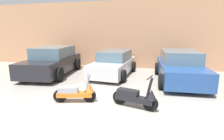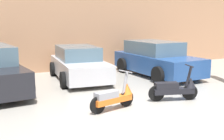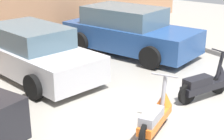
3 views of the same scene
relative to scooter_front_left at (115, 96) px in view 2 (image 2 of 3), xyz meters
name	(u,v)px [view 2 (image 2 of 3)]	position (x,y,z in m)	size (l,w,h in m)	color
ground_plane	(162,120)	(0.67, -1.15, -0.34)	(28.00, 28.00, 0.00)	#9E998E
wall_back	(69,25)	(0.67, 6.10, 1.72)	(19.60, 0.12, 4.13)	tan
scooter_front_left	(115,96)	(0.00, 0.00, 0.00)	(1.35, 0.61, 0.96)	black
scooter_front_right	(176,88)	(1.92, 0.00, 0.02)	(1.41, 0.67, 1.01)	black
car_rear_center	(79,64)	(0.36, 3.91, 0.27)	(2.06, 3.88, 1.28)	#B7B7BC
car_rear_right	(156,59)	(3.55, 3.40, 0.33)	(2.16, 4.22, 1.41)	navy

